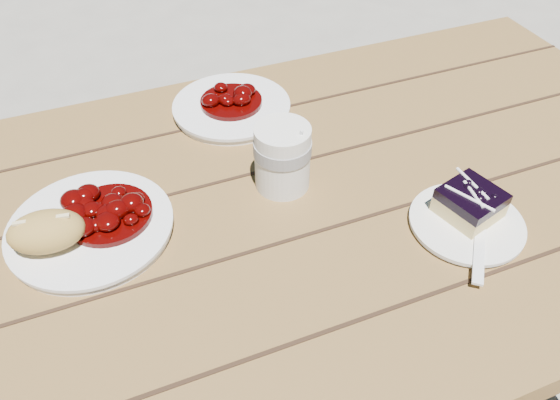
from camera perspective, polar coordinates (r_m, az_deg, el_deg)
name	(u,v)px	position (r m, az deg, el deg)	size (l,w,h in m)	color
picnic_table	(143,310)	(0.95, -14.10, -11.12)	(2.00, 1.55, 0.75)	brown
main_plate	(91,228)	(0.85, -19.13, -2.82)	(0.24, 0.24, 0.02)	white
goulash_stew	(107,207)	(0.83, -17.63, -0.69)	(0.13, 0.13, 0.04)	#3F0302
bread_roll	(46,231)	(0.82, -23.23, -3.04)	(0.11, 0.07, 0.05)	#B18C44
dessert_plate	(466,224)	(0.86, 18.89, -2.37)	(0.16, 0.16, 0.01)	white
blueberry_cake	(470,202)	(0.85, 19.26, -0.24)	(0.10, 0.10, 0.05)	#E6CB7D
fork_dessert	(479,250)	(0.82, 20.09, -4.95)	(0.03, 0.16, 0.01)	white
coffee_cup	(282,157)	(0.85, 0.25, 4.47)	(0.09, 0.09, 0.11)	white
second_plate	(232,108)	(1.05, -5.07, 9.58)	(0.22, 0.22, 0.02)	white
second_stew	(231,95)	(1.03, -5.17, 10.91)	(0.12, 0.12, 0.04)	#3F0302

